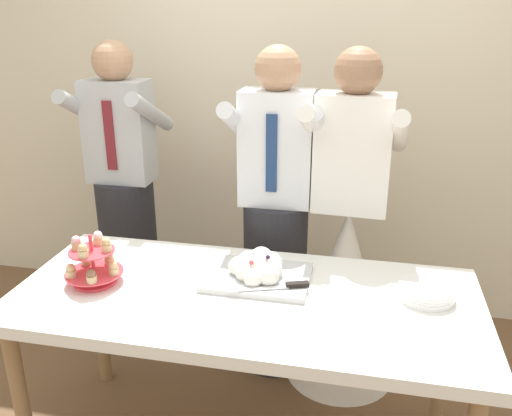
{
  "coord_description": "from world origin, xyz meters",
  "views": [
    {
      "loc": [
        0.42,
        -1.77,
        1.82
      ],
      "look_at": [
        0.01,
        0.15,
        1.07
      ],
      "focal_mm": 37.67,
      "sensor_mm": 36.0,
      "label": 1
    }
  ],
  "objects": [
    {
      "name": "rear_wall",
      "position": [
        0.0,
        1.4,
        1.45
      ],
      "size": [
        5.2,
        0.1,
        2.9
      ],
      "primitive_type": "cube",
      "color": "beige",
      "rests_on": "ground_plane"
    },
    {
      "name": "dessert_table",
      "position": [
        0.0,
        0.0,
        0.7
      ],
      "size": [
        1.8,
        0.8,
        0.78
      ],
      "color": "white",
      "rests_on": "ground_plane"
    },
    {
      "name": "cupcake_stand",
      "position": [
        -0.61,
        -0.04,
        0.86
      ],
      "size": [
        0.23,
        0.23,
        0.21
      ],
      "color": "#D83F4C",
      "rests_on": "dessert_table"
    },
    {
      "name": "main_cake_tray",
      "position": [
        0.03,
        0.12,
        0.82
      ],
      "size": [
        0.43,
        0.32,
        0.12
      ],
      "color": "silver",
      "rests_on": "dessert_table"
    },
    {
      "name": "plate_stack",
      "position": [
        0.68,
        0.11,
        0.8
      ],
      "size": [
        0.21,
        0.21,
        0.05
      ],
      "color": "white",
      "rests_on": "dessert_table"
    },
    {
      "name": "person_groom",
      "position": [
        0.01,
        0.65,
        0.75
      ],
      "size": [
        0.46,
        0.49,
        1.66
      ],
      "color": "#232328",
      "rests_on": "ground_plane"
    },
    {
      "name": "person_bride",
      "position": [
        0.36,
        0.63,
        0.58
      ],
      "size": [
        0.56,
        0.56,
        1.66
      ],
      "color": "white",
      "rests_on": "ground_plane"
    },
    {
      "name": "person_guest",
      "position": [
        -0.88,
        0.82,
        0.75
      ],
      "size": [
        0.46,
        0.49,
        1.66
      ],
      "color": "#232328",
      "rests_on": "ground_plane"
    }
  ]
}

